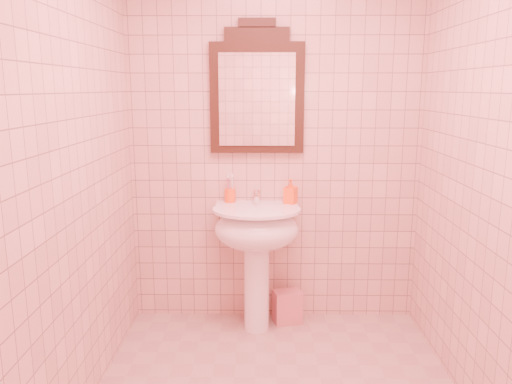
{
  "coord_description": "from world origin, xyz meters",
  "views": [
    {
      "loc": [
        -0.09,
        -2.33,
        1.64
      ],
      "look_at": [
        -0.12,
        0.55,
        1.04
      ],
      "focal_mm": 35.0,
      "sensor_mm": 36.0,
      "label": 1
    }
  ],
  "objects_px": {
    "soap_dispenser": "(291,191)",
    "towel": "(287,307)",
    "pedestal_sink": "(257,237)",
    "toothbrush_cup": "(230,195)",
    "mirror": "(257,92)"
  },
  "relations": [
    {
      "from": "mirror",
      "to": "soap_dispenser",
      "type": "bearing_deg",
      "value": -15.61
    },
    {
      "from": "mirror",
      "to": "soap_dispenser",
      "type": "height_order",
      "value": "mirror"
    },
    {
      "from": "mirror",
      "to": "toothbrush_cup",
      "type": "relative_size",
      "value": 5.02
    },
    {
      "from": "pedestal_sink",
      "to": "mirror",
      "type": "height_order",
      "value": "mirror"
    },
    {
      "from": "soap_dispenser",
      "to": "towel",
      "type": "distance_m",
      "value": 0.83
    },
    {
      "from": "towel",
      "to": "toothbrush_cup",
      "type": "bearing_deg",
      "value": 170.58
    },
    {
      "from": "toothbrush_cup",
      "to": "soap_dispenser",
      "type": "bearing_deg",
      "value": -4.61
    },
    {
      "from": "mirror",
      "to": "towel",
      "type": "distance_m",
      "value": 1.51
    },
    {
      "from": "mirror",
      "to": "towel",
      "type": "bearing_deg",
      "value": -24.17
    },
    {
      "from": "pedestal_sink",
      "to": "toothbrush_cup",
      "type": "relative_size",
      "value": 4.94
    },
    {
      "from": "pedestal_sink",
      "to": "soap_dispenser",
      "type": "height_order",
      "value": "soap_dispenser"
    },
    {
      "from": "mirror",
      "to": "pedestal_sink",
      "type": "bearing_deg",
      "value": -90.0
    },
    {
      "from": "pedestal_sink",
      "to": "towel",
      "type": "xyz_separation_m",
      "value": [
        0.22,
        0.1,
        -0.54
      ]
    },
    {
      "from": "toothbrush_cup",
      "to": "towel",
      "type": "relative_size",
      "value": 0.75
    },
    {
      "from": "mirror",
      "to": "toothbrush_cup",
      "type": "xyz_separation_m",
      "value": [
        -0.19,
        -0.03,
        -0.7
      ]
    }
  ]
}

